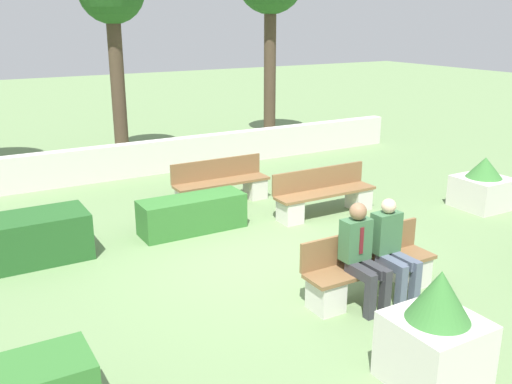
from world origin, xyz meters
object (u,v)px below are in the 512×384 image
(bench_left_side, at_px, (221,187))
(planter_corner_left, at_px, (483,186))
(tree_center_left, at_px, (112,0))
(bench_front, at_px, (369,272))
(person_seated_man, at_px, (362,251))
(planter_corner_right, at_px, (435,336))
(person_seated_woman, at_px, (392,245))
(bench_right_side, at_px, (324,197))

(bench_left_side, distance_m, planter_corner_left, 5.08)
(tree_center_left, bearing_deg, bench_front, -87.08)
(bench_front, bearing_deg, person_seated_man, -153.55)
(bench_front, bearing_deg, planter_corner_right, -111.84)
(person_seated_man, bearing_deg, bench_front, 26.45)
(person_seated_woman, height_order, tree_center_left, tree_center_left)
(bench_right_side, distance_m, person_seated_man, 3.54)
(person_seated_man, distance_m, tree_center_left, 9.87)
(bench_left_side, distance_m, bench_right_side, 2.09)
(bench_front, relative_size, bench_left_side, 0.99)
(person_seated_woman, distance_m, planter_corner_left, 4.52)
(bench_right_side, relative_size, planter_corner_left, 2.04)
(planter_corner_right, distance_m, tree_center_left, 11.52)
(person_seated_woman, bearing_deg, person_seated_man, 179.48)
(bench_left_side, distance_m, person_seated_man, 4.69)
(bench_right_side, xyz_separation_m, person_seated_man, (-1.72, -3.07, 0.41))
(bench_front, xyz_separation_m, person_seated_woman, (0.23, -0.14, 0.39))
(bench_left_side, height_order, tree_center_left, tree_center_left)
(person_seated_man, xyz_separation_m, planter_corner_right, (-0.44, -1.66, -0.21))
(bench_front, bearing_deg, tree_center_left, 92.92)
(person_seated_man, height_order, tree_center_left, tree_center_left)
(bench_front, bearing_deg, planter_corner_left, 21.73)
(planter_corner_left, distance_m, planter_corner_right, 6.17)
(planter_corner_left, height_order, tree_center_left, tree_center_left)
(planter_corner_right, bearing_deg, person_seated_woman, 60.14)
(person_seated_man, bearing_deg, planter_corner_left, 22.02)
(person_seated_woman, relative_size, planter_corner_right, 1.06)
(bench_front, xyz_separation_m, planter_corner_right, (-0.72, -1.80, 0.20))
(bench_left_side, bearing_deg, person_seated_woman, -100.09)
(bench_left_side, relative_size, person_seated_man, 1.45)
(person_seated_man, bearing_deg, bench_right_side, 60.71)
(bench_left_side, relative_size, tree_center_left, 0.39)
(bench_right_side, distance_m, planter_corner_left, 3.13)
(person_seated_woman, xyz_separation_m, planter_corner_right, (-0.95, -1.66, -0.19))
(person_seated_woman, distance_m, planter_corner_right, 1.92)
(planter_corner_right, relative_size, tree_center_left, 0.25)
(bench_front, relative_size, person_seated_woman, 1.47)
(bench_right_side, relative_size, tree_center_left, 0.41)
(bench_left_side, height_order, person_seated_man, person_seated_man)
(bench_right_side, relative_size, planter_corner_right, 1.65)
(planter_corner_right, bearing_deg, tree_center_left, 88.68)
(person_seated_woman, bearing_deg, planter_corner_right, -119.86)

